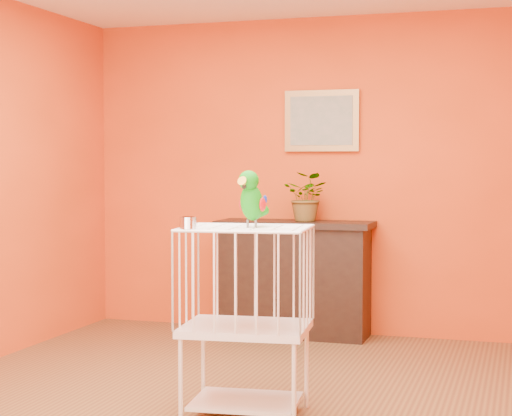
% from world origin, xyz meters
% --- Properties ---
extents(ground, '(4.50, 4.50, 0.00)m').
position_xyz_m(ground, '(0.00, 0.00, 0.00)').
color(ground, brown).
rests_on(ground, ground).
extents(room_shell, '(4.50, 4.50, 4.50)m').
position_xyz_m(room_shell, '(0.00, 0.00, 1.58)').
color(room_shell, '#E54A15').
rests_on(room_shell, ground).
extents(console_cabinet, '(1.26, 0.45, 0.94)m').
position_xyz_m(console_cabinet, '(-0.18, 2.03, 0.47)').
color(console_cabinet, black).
rests_on(console_cabinet, ground).
extents(potted_plant, '(0.41, 0.44, 0.31)m').
position_xyz_m(potted_plant, '(-0.07, 2.00, 1.09)').
color(potted_plant, '#26722D').
rests_on(potted_plant, console_cabinet).
extents(framed_picture, '(0.62, 0.04, 0.50)m').
position_xyz_m(framed_picture, '(0.00, 2.22, 1.75)').
color(framed_picture, '#A4743A').
rests_on(framed_picture, room_shell).
extents(birdcage, '(0.73, 0.59, 1.05)m').
position_xyz_m(birdcage, '(0.14, -0.20, 0.55)').
color(birdcage, white).
rests_on(birdcage, ground).
extents(feed_cup, '(0.09, 0.09, 0.06)m').
position_xyz_m(feed_cup, '(-0.10, -0.45, 1.09)').
color(feed_cup, silver).
rests_on(feed_cup, birdcage).
extents(parrot, '(0.16, 0.28, 0.31)m').
position_xyz_m(parrot, '(0.18, -0.20, 1.21)').
color(parrot, '#59544C').
rests_on(parrot, birdcage).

